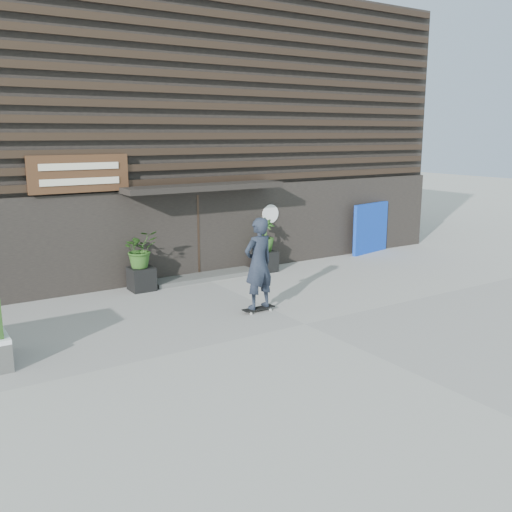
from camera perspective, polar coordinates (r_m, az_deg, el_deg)
ground at (r=12.14m, az=4.94°, el=-6.82°), size 80.00×80.00×0.00m
entrance_step at (r=15.85m, az=-5.24°, el=-2.05°), size 3.00×0.80×0.12m
planter_pot_left at (r=14.86m, az=-11.41°, el=-2.25°), size 0.60×0.60×0.60m
bamboo_left at (r=14.69m, az=-11.54°, el=0.69°), size 0.86×0.75×0.96m
planter_pot_right at (r=16.57m, az=0.89°, el=-0.52°), size 0.60×0.60×0.60m
bamboo_right at (r=16.42m, az=0.90°, el=2.13°), size 0.54×0.54×0.96m
blue_tarp at (r=19.47m, az=11.43°, el=2.76°), size 1.78×0.48×1.68m
building at (r=20.28m, az=-12.66°, el=12.02°), size 18.00×11.00×8.00m
skateboarder at (r=12.60m, az=0.25°, el=-0.77°), size 0.81×0.58×2.15m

